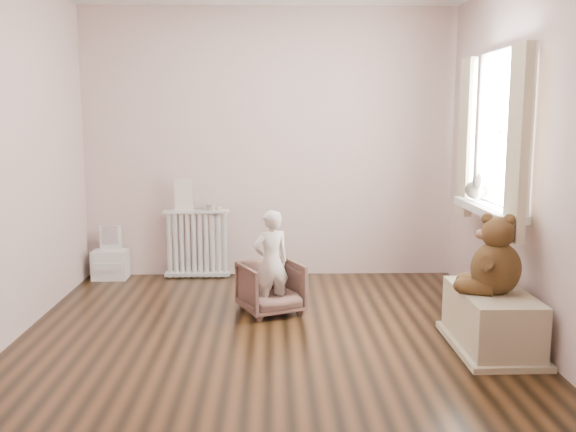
{
  "coord_description": "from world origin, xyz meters",
  "views": [
    {
      "loc": [
        0.03,
        -4.48,
        1.57
      ],
      "look_at": [
        0.15,
        0.45,
        0.8
      ],
      "focal_mm": 40.0,
      "sensor_mm": 36.0,
      "label": 1
    }
  ],
  "objects_px": {
    "radiator": "(197,238)",
    "teddy_bear": "(497,254)",
    "armchair": "(271,288)",
    "toy_vanity": "(110,251)",
    "toy_bench": "(492,320)",
    "child": "(271,262)",
    "plush_cat": "(476,188)"
  },
  "relations": [
    {
      "from": "child",
      "to": "plush_cat",
      "type": "bearing_deg",
      "value": 161.09
    },
    {
      "from": "armchair",
      "to": "child",
      "type": "relative_size",
      "value": 0.56
    },
    {
      "from": "toy_vanity",
      "to": "teddy_bear",
      "type": "relative_size",
      "value": 0.98
    },
    {
      "from": "child",
      "to": "plush_cat",
      "type": "height_order",
      "value": "plush_cat"
    },
    {
      "from": "toy_bench",
      "to": "toy_vanity",
      "type": "bearing_deg",
      "value": 147.44
    },
    {
      "from": "toy_vanity",
      "to": "toy_bench",
      "type": "height_order",
      "value": "toy_vanity"
    },
    {
      "from": "toy_vanity",
      "to": "teddy_bear",
      "type": "height_order",
      "value": "teddy_bear"
    },
    {
      "from": "teddy_bear",
      "to": "armchair",
      "type": "bearing_deg",
      "value": 172.18
    },
    {
      "from": "radiator",
      "to": "toy_bench",
      "type": "distance_m",
      "value": 3.0
    },
    {
      "from": "radiator",
      "to": "toy_vanity",
      "type": "height_order",
      "value": "radiator"
    },
    {
      "from": "toy_vanity",
      "to": "child",
      "type": "relative_size",
      "value": 0.63
    },
    {
      "from": "armchair",
      "to": "plush_cat",
      "type": "distance_m",
      "value": 1.83
    },
    {
      "from": "armchair",
      "to": "teddy_bear",
      "type": "relative_size",
      "value": 0.87
    },
    {
      "from": "radiator",
      "to": "toy_bench",
      "type": "xyz_separation_m",
      "value": [
        2.23,
        -1.99,
        -0.19
      ]
    },
    {
      "from": "radiator",
      "to": "plush_cat",
      "type": "distance_m",
      "value": 2.68
    },
    {
      "from": "child",
      "to": "toy_bench",
      "type": "distance_m",
      "value": 1.7
    },
    {
      "from": "child",
      "to": "armchair",
      "type": "bearing_deg",
      "value": -113.58
    },
    {
      "from": "child",
      "to": "plush_cat",
      "type": "distance_m",
      "value": 1.75
    },
    {
      "from": "toy_bench",
      "to": "teddy_bear",
      "type": "bearing_deg",
      "value": -96.33
    },
    {
      "from": "teddy_bear",
      "to": "toy_vanity",
      "type": "bearing_deg",
      "value": 168.8
    },
    {
      "from": "toy_vanity",
      "to": "toy_bench",
      "type": "bearing_deg",
      "value": -32.56
    },
    {
      "from": "plush_cat",
      "to": "teddy_bear",
      "type": "bearing_deg",
      "value": -104.41
    },
    {
      "from": "plush_cat",
      "to": "toy_vanity",
      "type": "bearing_deg",
      "value": 156.01
    },
    {
      "from": "toy_vanity",
      "to": "armchair",
      "type": "bearing_deg",
      "value": -36.25
    },
    {
      "from": "toy_bench",
      "to": "plush_cat",
      "type": "xyz_separation_m",
      "value": [
        0.14,
        0.9,
        0.8
      ]
    },
    {
      "from": "radiator",
      "to": "armchair",
      "type": "height_order",
      "value": "radiator"
    },
    {
      "from": "armchair",
      "to": "child",
      "type": "distance_m",
      "value": 0.23
    },
    {
      "from": "radiator",
      "to": "armchair",
      "type": "bearing_deg",
      "value": -58.34
    },
    {
      "from": "armchair",
      "to": "plush_cat",
      "type": "relative_size",
      "value": 1.69
    },
    {
      "from": "radiator",
      "to": "teddy_bear",
      "type": "xyz_separation_m",
      "value": [
        2.23,
        -2.04,
        0.28
      ]
    },
    {
      "from": "toy_vanity",
      "to": "plush_cat",
      "type": "distance_m",
      "value": 3.46
    },
    {
      "from": "armchair",
      "to": "teddy_bear",
      "type": "xyz_separation_m",
      "value": [
        1.5,
        -0.86,
        0.46
      ]
    }
  ]
}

